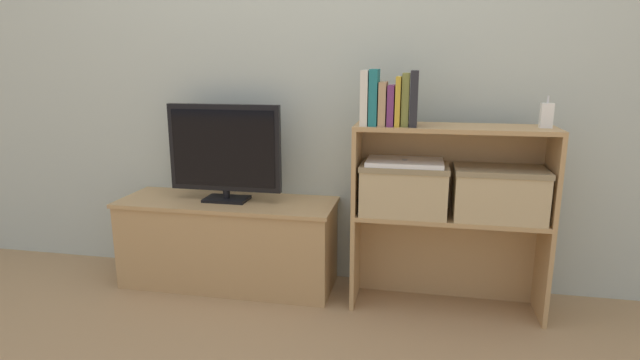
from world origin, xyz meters
TOP-DOWN VIEW (x-y plane):
  - ground_plane at (0.00, 0.00)m, footprint 16.00×16.00m
  - wall_back at (0.00, 0.40)m, footprint 10.00×0.05m
  - tv_stand at (-0.50, 0.18)m, footprint 1.11×0.39m
  - tv at (-0.50, 0.18)m, footprint 0.58×0.14m
  - bookshelf_lower_tier at (0.61, 0.19)m, footprint 0.88×0.27m
  - bookshelf_upper_tier at (0.61, 0.19)m, footprint 0.88×0.27m
  - book_ivory at (0.21, 0.10)m, footprint 0.03×0.15m
  - book_teal at (0.25, 0.10)m, footprint 0.04×0.15m
  - book_tan at (0.29, 0.10)m, footprint 0.03×0.15m
  - book_plum at (0.33, 0.10)m, footprint 0.03×0.15m
  - book_mustard at (0.36, 0.10)m, footprint 0.02×0.15m
  - book_olive at (0.39, 0.10)m, footprint 0.03×0.13m
  - book_charcoal at (0.43, 0.10)m, footprint 0.03×0.15m
  - baby_monitor at (0.98, 0.13)m, footprint 0.05×0.03m
  - storage_basket_left at (0.40, 0.12)m, footprint 0.40×0.24m
  - storage_basket_right at (0.82, 0.12)m, footprint 0.40×0.24m
  - laptop at (0.40, 0.12)m, footprint 0.34×0.22m

SIDE VIEW (x-z plane):
  - ground_plane at x=0.00m, z-range 0.00..0.00m
  - tv_stand at x=-0.50m, z-range 0.00..0.46m
  - bookshelf_lower_tier at x=0.61m, z-range 0.06..0.52m
  - storage_basket_left at x=0.40m, z-range 0.47..0.70m
  - storage_basket_right at x=0.82m, z-range 0.47..0.70m
  - laptop at x=0.40m, z-range 0.69..0.71m
  - tv at x=-0.50m, z-range 0.47..0.96m
  - bookshelf_upper_tier at x=0.61m, z-range 0.52..0.93m
  - baby_monitor at x=0.98m, z-range 0.86..0.99m
  - book_plum at x=0.33m, z-range 0.87..1.05m
  - book_tan at x=0.29m, z-range 0.87..1.06m
  - book_mustard at x=0.36m, z-range 0.87..1.08m
  - book_olive at x=0.39m, z-range 0.87..1.10m
  - book_charcoal at x=0.43m, z-range 0.87..1.11m
  - book_ivory at x=0.21m, z-range 0.87..1.11m
  - book_teal at x=0.25m, z-range 0.87..1.12m
  - wall_back at x=0.00m, z-range 0.00..2.40m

